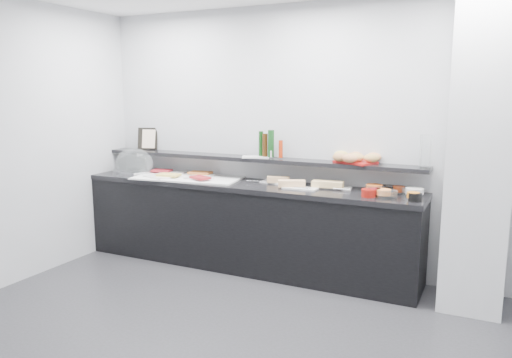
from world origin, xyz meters
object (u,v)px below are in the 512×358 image
at_px(condiment_tray, 256,157).
at_px(carafe, 426,152).
at_px(sandwich_plate_mid, 300,188).
at_px(cloche_base, 134,172).
at_px(bread_tray, 355,162).
at_px(framed_print, 148,139).

xyz_separation_m(condiment_tray, carafe, (1.70, 0.00, 0.14)).
relative_size(sandwich_plate_mid, condiment_tray, 1.21).
bearing_deg(sandwich_plate_mid, cloche_base, 178.01).
bearing_deg(sandwich_plate_mid, bread_tray, 28.73).
distance_m(framed_print, carafe, 3.16).
bearing_deg(carafe, framed_print, 178.33).
height_order(cloche_base, condiment_tray, condiment_tray).
bearing_deg(carafe, sandwich_plate_mid, -168.97).
xyz_separation_m(sandwich_plate_mid, framed_print, (-2.05, 0.31, 0.37)).
height_order(framed_print, carafe, carafe).
relative_size(framed_print, carafe, 0.87).
xyz_separation_m(cloche_base, framed_print, (0.02, 0.25, 0.36)).
relative_size(condiment_tray, carafe, 0.92).
bearing_deg(sandwich_plate_mid, framed_print, 171.06).
bearing_deg(cloche_base, sandwich_plate_mid, 15.83).
height_order(condiment_tray, carafe, carafe).
relative_size(framed_print, bread_tray, 0.72).
distance_m(cloche_base, framed_print, 0.44).
bearing_deg(bread_tray, sandwich_plate_mid, -128.59).
bearing_deg(condiment_tray, cloche_base, 161.55).
distance_m(sandwich_plate_mid, carafe, 1.20).
height_order(framed_print, bread_tray, framed_print).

